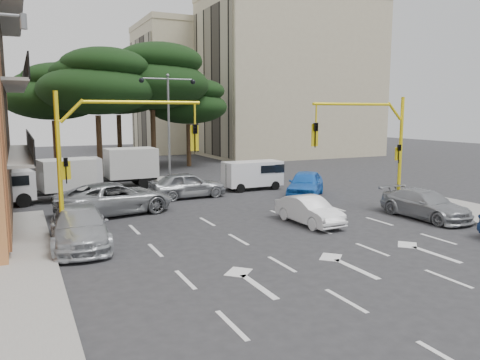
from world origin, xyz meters
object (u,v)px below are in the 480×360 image
object	(u,v)px
box_truck_a	(51,181)
car_silver_wagon	(79,227)
car_silver_cross_a	(115,198)
car_silver_cross_b	(187,185)
car_silver_parked	(425,204)
box_truck_b	(117,168)
signal_mast_left	(107,146)
car_white_hatch	(309,210)
signal_mast_right	(375,138)
van_white	(252,175)
car_blue_compact	(306,184)
street_lamp_center	(168,109)

from	to	relation	value
box_truck_a	car_silver_wagon	bearing A→B (deg)	172.48
car_silver_cross_a	car_silver_cross_b	bearing A→B (deg)	-70.74
car_silver_parked	box_truck_b	xyz separation A→B (m)	(-11.92, 15.95, 0.67)
box_truck_b	signal_mast_left	bearing A→B (deg)	166.99
car_silver_cross_a	car_white_hatch	bearing A→B (deg)	-138.81
signal_mast_right	car_silver_parked	xyz separation A→B (m)	(1.19, -2.44, -3.19)
signal_mast_left	car_white_hatch	world-z (taller)	signal_mast_left
car_silver_wagon	van_white	xyz separation A→B (m)	(12.27, 9.10, 0.21)
car_silver_wagon	car_silver_parked	xyz separation A→B (m)	(15.99, -2.34, -0.07)
car_silver_cross_a	van_white	bearing A→B (deg)	-79.40
car_silver_cross_a	box_truck_a	distance (m)	5.80
car_white_hatch	car_silver_wagon	bearing A→B (deg)	172.58
car_silver_cross_b	van_white	xyz separation A→B (m)	(5.02, 1.05, 0.18)
signal_mast_right	car_silver_cross_a	size ratio (longest dim) A/B	1.01
signal_mast_left	car_blue_compact	xyz separation A→B (m)	(12.80, 5.17, -3.08)
signal_mast_right	car_white_hatch	size ratio (longest dim) A/B	1.53
car_white_hatch	box_truck_a	distance (m)	15.37
street_lamp_center	car_silver_wagon	distance (m)	16.87
box_truck_a	car_silver_cross_b	bearing A→B (deg)	-116.17
car_white_hatch	box_truck_b	size ratio (longest dim) A/B	0.70
car_silver_wagon	box_truck_a	world-z (taller)	box_truck_a
car_blue_compact	signal_mast_left	bearing A→B (deg)	-116.81
street_lamp_center	van_white	world-z (taller)	street_lamp_center
car_silver_cross_a	car_silver_cross_b	xyz separation A→B (m)	(4.88, 2.82, -0.03)
car_silver_wagon	car_silver_cross_b	world-z (taller)	car_silver_cross_b
car_silver_cross_b	box_truck_b	xyz separation A→B (m)	(-3.18, 5.55, 0.57)
signal_mast_right	car_silver_cross_a	xyz separation A→B (m)	(-12.44, 5.14, -3.06)
car_silver_wagon	car_silver_parked	bearing A→B (deg)	-4.42
signal_mast_right	car_silver_wagon	world-z (taller)	signal_mast_right
car_silver_wagon	box_truck_b	xyz separation A→B (m)	(4.07, 13.60, 0.60)
car_white_hatch	car_silver_parked	distance (m)	6.02
box_truck_b	car_silver_cross_b	bearing A→B (deg)	-151.19
signal_mast_left	box_truck_b	world-z (taller)	signal_mast_left
car_blue_compact	car_silver_cross_b	xyz separation A→B (m)	(-6.75, 2.79, -0.00)
street_lamp_center	signal_mast_left	bearing A→B (deg)	-115.91
signal_mast_right	street_lamp_center	distance (m)	15.65
signal_mast_right	car_silver_cross_a	world-z (taller)	signal_mast_right
car_silver_cross_a	box_truck_b	xyz separation A→B (m)	(1.70, 8.37, 0.54)
signal_mast_right	street_lamp_center	size ratio (longest dim) A/B	0.77
car_silver_cross_b	van_white	world-z (taller)	van_white
car_silver_wagon	van_white	distance (m)	15.28
car_silver_cross_b	van_white	bearing A→B (deg)	-80.11
street_lamp_center	car_silver_cross_a	xyz separation A→B (m)	(-5.63, -8.87, -4.60)
signal_mast_left	car_silver_wagon	xyz separation A→B (m)	(-1.20, -0.09, -3.12)
car_white_hatch	car_blue_compact	world-z (taller)	car_blue_compact
car_silver_parked	box_truck_a	bearing A→B (deg)	140.25
car_white_hatch	car_silver_wagon	distance (m)	10.20
signal_mast_right	box_truck_a	bearing A→B (deg)	145.93
street_lamp_center	van_white	distance (m)	7.94
car_white_hatch	signal_mast_right	bearing A→B (deg)	9.15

